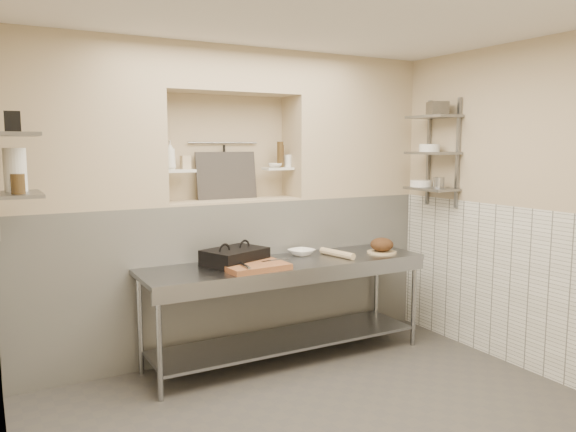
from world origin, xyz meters
TOP-DOWN VIEW (x-y plane):
  - floor at (0.00, 0.00)m, footprint 4.00×3.90m
  - wall_right at (2.05, 0.00)m, footprint 0.10×3.90m
  - wall_back at (0.00, 2.00)m, footprint 4.00×0.10m
  - backwall_lower at (0.00, 1.75)m, footprint 4.00×0.40m
  - alcove_sill at (0.00, 1.75)m, footprint 1.30×0.40m
  - backwall_pillar_left at (-1.33, 1.75)m, footprint 1.35×0.40m
  - backwall_pillar_right at (1.33, 1.75)m, footprint 1.35×0.40m
  - backwall_header at (0.00, 1.75)m, footprint 1.30×0.40m
  - wainscot_left at (-1.99, 0.00)m, footprint 0.02×3.90m
  - wainscot_right at (1.99, 0.00)m, footprint 0.02×3.90m
  - alcove_shelf_left at (-0.50, 1.75)m, footprint 0.28×0.16m
  - alcove_shelf_right at (0.50, 1.75)m, footprint 0.28×0.16m
  - utensil_rail at (0.00, 1.92)m, footprint 0.70×0.02m
  - hanging_steel at (0.00, 1.90)m, footprint 0.02×0.02m
  - splash_panel at (0.00, 1.85)m, footprint 0.60×0.08m
  - wall_shelf_left_lower at (-1.84, 1.05)m, footprint 0.30×0.50m
  - wall_shelf_left_upper at (-1.84, 1.05)m, footprint 0.30×0.50m
  - shelf_rail_right_a at (1.98, 1.25)m, footprint 0.03×0.03m
  - shelf_rail_right_b at (1.98, 0.85)m, footprint 0.03×0.03m
  - wall_shelf_right_lower at (1.84, 1.05)m, footprint 0.30×0.50m
  - wall_shelf_right_mid at (1.84, 1.05)m, footprint 0.30×0.50m
  - wall_shelf_right_upper at (1.84, 1.05)m, footprint 0.30×0.50m
  - prep_table at (0.29, 1.18)m, footprint 2.60×0.70m
  - panini_press at (-0.16, 1.30)m, footprint 0.61×0.53m
  - cutting_board at (-0.09, 1.05)m, footprint 0.54×0.40m
  - knife_blade at (0.13, 1.09)m, footprint 0.27×0.06m
  - tongs at (-0.21, 1.01)m, footprint 0.05×0.27m
  - mixing_bowl at (0.55, 1.38)m, footprint 0.28×0.28m
  - rolling_pin at (0.81, 1.16)m, footprint 0.14×0.41m
  - bread_board at (1.28, 1.10)m, footprint 0.28×0.28m
  - bread_loaf at (1.28, 1.10)m, footprint 0.22×0.22m
  - bottle_soap at (-0.58, 1.72)m, footprint 0.13×0.13m
  - jar_alcove at (-0.42, 1.80)m, footprint 0.08×0.08m
  - bowl_alcove at (0.45, 1.71)m, footprint 0.17×0.17m
  - condiment_a at (0.55, 1.78)m, footprint 0.06×0.06m
  - condiment_b at (0.52, 1.74)m, footprint 0.06×0.06m
  - condiment_c at (0.62, 1.76)m, footprint 0.07×0.07m
  - jug_left at (-1.84, 1.15)m, footprint 0.15×0.15m
  - jar_left at (-1.84, 0.93)m, footprint 0.09×0.09m
  - box_left_upper at (-1.84, 1.12)m, footprint 0.11×0.11m
  - bowl_right at (1.84, 1.20)m, footprint 0.22×0.22m
  - canister_right at (1.84, 0.95)m, footprint 0.11×0.11m
  - bowl_right_mid at (1.84, 1.10)m, footprint 0.20×0.20m
  - basket_right at (1.84, 1.00)m, footprint 0.23×0.25m

SIDE VIEW (x-z plane):
  - floor at x=0.00m, z-range -0.10..0.00m
  - prep_table at x=0.29m, z-range 0.19..1.09m
  - backwall_lower at x=0.00m, z-range 0.00..1.40m
  - wainscot_left at x=-1.99m, z-range 0.00..1.40m
  - wainscot_right at x=1.99m, z-range 0.00..1.40m
  - bread_board at x=1.28m, z-range 0.90..0.92m
  - cutting_board at x=-0.09m, z-range 0.90..0.95m
  - mixing_bowl at x=0.55m, z-range 0.90..0.96m
  - rolling_pin at x=0.81m, z-range 0.90..0.96m
  - knife_blade at x=0.13m, z-range 0.95..0.95m
  - tongs at x=-0.21m, z-range 0.95..0.97m
  - panini_press at x=-0.16m, z-range 0.90..1.04m
  - bread_loaf at x=1.28m, z-range 0.92..1.05m
  - wall_right at x=2.05m, z-range 0.00..2.80m
  - wall_back at x=0.00m, z-range 0.00..2.80m
  - alcove_sill at x=0.00m, z-range 1.40..1.42m
  - wall_shelf_right_lower at x=1.84m, z-range 1.49..1.51m
  - bowl_right at x=1.84m, z-range 1.51..1.58m
  - canister_right at x=1.84m, z-range 1.51..1.62m
  - wall_shelf_left_lower at x=-1.84m, z-range 1.59..1.61m
  - splash_panel at x=0.00m, z-range 1.42..1.86m
  - jar_left at x=-1.84m, z-range 1.61..1.74m
  - alcove_shelf_left at x=-0.50m, z-range 1.69..1.71m
  - alcove_shelf_right at x=0.50m, z-range 1.69..1.71m
  - bowl_alcove at x=0.45m, z-range 1.71..1.75m
  - jug_left at x=-1.84m, z-range 1.61..1.91m
  - jar_alcove at x=-0.42m, z-range 1.71..1.83m
  - condiment_c at x=0.62m, z-range 1.71..1.83m
  - hanging_steel at x=0.00m, z-range 1.63..1.93m
  - condiment_a at x=0.55m, z-range 1.71..1.93m
  - condiment_b at x=0.52m, z-range 1.71..1.96m
  - bottle_soap at x=-0.58m, z-range 1.71..1.97m
  - shelf_rail_right_a at x=1.98m, z-range 1.33..2.38m
  - shelf_rail_right_b at x=1.98m, z-range 1.33..2.38m
  - wall_shelf_right_mid at x=1.84m, z-range 1.84..1.86m
  - bowl_right_mid at x=1.84m, z-range 1.86..1.94m
  - utensil_rail at x=0.00m, z-range 1.94..1.96m
  - wall_shelf_left_upper at x=-1.84m, z-range 1.99..2.01m
  - box_left_upper at x=-1.84m, z-range 2.01..2.15m
  - backwall_pillar_left at x=-1.33m, z-range 1.40..2.80m
  - backwall_pillar_right at x=1.33m, z-range 1.40..2.80m
  - wall_shelf_right_upper at x=1.84m, z-range 2.19..2.21m
  - basket_right at x=1.84m, z-range 2.21..2.34m
  - backwall_header at x=0.00m, z-range 2.40..2.80m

